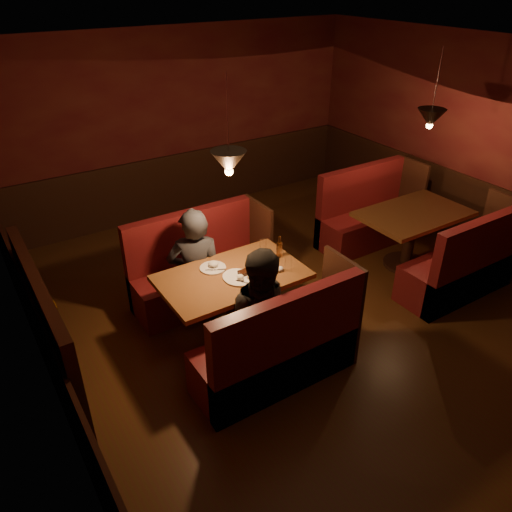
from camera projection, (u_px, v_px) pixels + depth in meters
room at (300, 239)px, 5.43m from camera, size 6.02×7.02×2.92m
main_table at (234, 289)px, 5.34m from camera, size 1.53×0.93×1.07m
main_bench_far at (200, 273)px, 6.11m from camera, size 1.68×0.60×1.14m
main_bench_near at (281, 353)px, 4.85m from camera, size 1.68×0.60×1.14m
second_table at (412, 226)px, 6.68m from camera, size 1.44×0.92×0.81m
second_bench_far at (366, 218)px, 7.44m from camera, size 1.60×0.60×1.14m
second_bench_near at (464, 269)px, 6.19m from camera, size 1.60×0.60×1.14m
diner_a at (194, 252)px, 5.55m from camera, size 0.75×0.64×1.74m
diner_b at (267, 299)px, 4.77m from camera, size 1.02×0.92×1.72m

